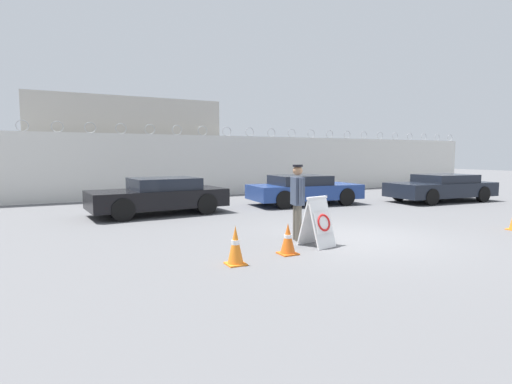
{
  "coord_description": "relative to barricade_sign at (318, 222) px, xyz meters",
  "views": [
    {
      "loc": [
        -6.37,
        -7.38,
        1.99
      ],
      "look_at": [
        -1.57,
        2.23,
        0.99
      ],
      "focal_mm": 28.0,
      "sensor_mm": 36.0,
      "label": 1
    }
  ],
  "objects": [
    {
      "name": "parked_car_front_coupe",
      "position": [
        -2.0,
        6.32,
        0.09
      ],
      "size": [
        4.58,
        2.32,
        1.22
      ],
      "rotation": [
        0.0,
        0.0,
        3.23
      ],
      "color": "black",
      "rests_on": "ground_plane"
    },
    {
      "name": "building_block",
      "position": [
        -1.86,
        15.35,
        1.83
      ],
      "size": [
        8.97,
        5.58,
        4.75
      ],
      "color": "#B2ADA3",
      "rests_on": "ground_plane"
    },
    {
      "name": "security_guard",
      "position": [
        -0.06,
        0.74,
        0.45
      ],
      "size": [
        0.5,
        0.62,
        1.77
      ],
      "rotation": [
        0.0,
        0.0,
        1.31
      ],
      "color": "#514C42",
      "rests_on": "ground_plane"
    },
    {
      "name": "barricade_sign",
      "position": [
        0.0,
        0.0,
        0.0
      ],
      "size": [
        0.69,
        0.77,
        1.1
      ],
      "rotation": [
        0.0,
        0.0,
        0.21
      ],
      "color": "white",
      "rests_on": "ground_plane"
    },
    {
      "name": "parked_car_rear_sedan",
      "position": [
        3.79,
        6.34,
        0.07
      ],
      "size": [
        4.55,
        2.28,
        1.18
      ],
      "rotation": [
        0.0,
        0.0,
        -0.08
      ],
      "color": "black",
      "rests_on": "ground_plane"
    },
    {
      "name": "traffic_cone_near",
      "position": [
        -0.95,
        -0.32,
        -0.23
      ],
      "size": [
        0.36,
        0.36,
        0.63
      ],
      "color": "orange",
      "rests_on": "ground_plane"
    },
    {
      "name": "traffic_cone_mid",
      "position": [
        -2.21,
        -0.55,
        -0.19
      ],
      "size": [
        0.34,
        0.34,
        0.72
      ],
      "color": "orange",
      "rests_on": "ground_plane"
    },
    {
      "name": "perimeter_wall",
      "position": [
        1.32,
        11.45,
        0.93
      ],
      "size": [
        36.0,
        0.3,
        3.39
      ],
      "color": "silver",
      "rests_on": "ground_plane"
    },
    {
      "name": "ground_plane",
      "position": [
        1.32,
        0.3,
        -0.54
      ],
      "size": [
        90.0,
        90.0,
        0.0
      ],
      "primitive_type": "plane",
      "color": "#5B5B5E"
    },
    {
      "name": "parked_car_far_side",
      "position": [
        9.72,
        4.64,
        0.06
      ],
      "size": [
        4.8,
        2.23,
        1.16
      ],
      "rotation": [
        0.0,
        0.0,
        3.07
      ],
      "color": "black",
      "rests_on": "ground_plane"
    }
  ]
}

